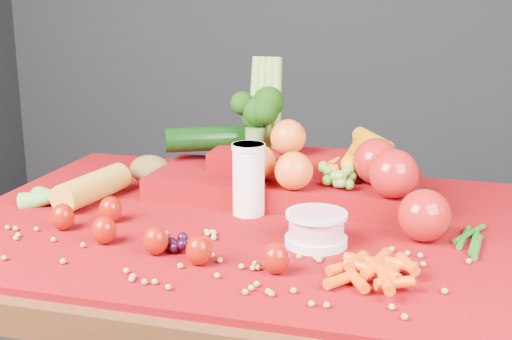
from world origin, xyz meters
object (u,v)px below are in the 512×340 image
(table, at_px, (253,275))
(produce_mound, at_px, (300,169))
(milk_glass, at_px, (249,177))
(yogurt_bowl, at_px, (316,228))

(table, xyz_separation_m, produce_mound, (0.05, 0.15, 0.17))
(milk_glass, bearing_deg, produce_mound, 59.42)
(table, xyz_separation_m, milk_glass, (-0.02, 0.03, 0.18))
(table, relative_size, produce_mound, 1.83)
(milk_glass, relative_size, produce_mound, 0.22)
(yogurt_bowl, relative_size, produce_mound, 0.17)
(table, distance_m, milk_glass, 0.18)
(table, bearing_deg, produce_mound, 70.73)
(milk_glass, xyz_separation_m, yogurt_bowl, (0.15, -0.12, -0.04))
(table, relative_size, yogurt_bowl, 10.76)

